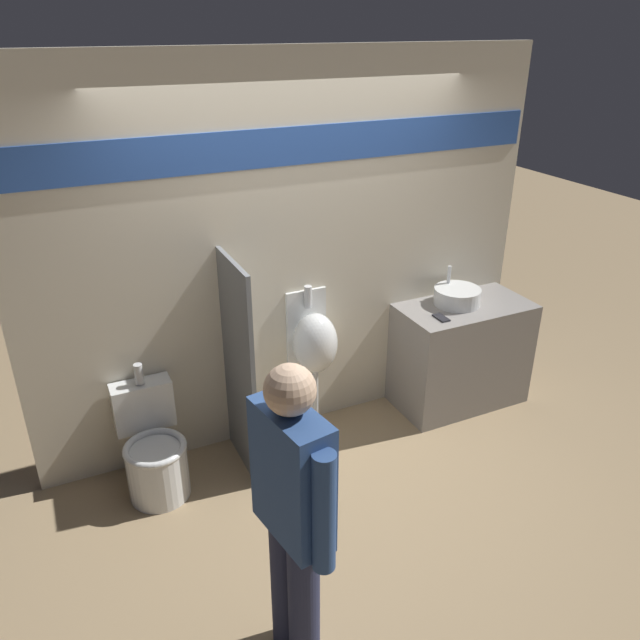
% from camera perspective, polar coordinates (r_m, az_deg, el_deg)
% --- Properties ---
extents(ground_plane, '(16.00, 16.00, 0.00)m').
position_cam_1_polar(ground_plane, '(4.53, 0.95, -12.92)').
color(ground_plane, '#997F5B').
extents(display_wall, '(3.73, 0.07, 2.70)m').
position_cam_1_polar(display_wall, '(4.33, -2.44, 5.97)').
color(display_wall, beige).
rests_on(display_wall, ground_plane).
extents(sink_counter, '(1.03, 0.55, 0.85)m').
position_cam_1_polar(sink_counter, '(5.10, 12.73, -3.05)').
color(sink_counter, gray).
rests_on(sink_counter, ground_plane).
extents(sink_basin, '(0.36, 0.36, 0.27)m').
position_cam_1_polar(sink_basin, '(4.90, 12.42, 2.15)').
color(sink_basin, silver).
rests_on(sink_basin, sink_counter).
extents(cell_phone, '(0.07, 0.14, 0.01)m').
position_cam_1_polar(cell_phone, '(4.66, 11.02, 0.21)').
color(cell_phone, '#232328').
rests_on(cell_phone, sink_counter).
extents(divider_near_counter, '(0.03, 0.59, 1.52)m').
position_cam_1_polar(divider_near_counter, '(4.15, -7.42, -4.45)').
color(divider_near_counter, slate).
rests_on(divider_near_counter, ground_plane).
extents(urinal_near_counter, '(0.32, 0.32, 1.15)m').
position_cam_1_polar(urinal_near_counter, '(4.46, -0.52, -2.08)').
color(urinal_near_counter, silver).
rests_on(urinal_near_counter, ground_plane).
extents(toilet, '(0.40, 0.57, 0.85)m').
position_cam_1_polar(toilet, '(4.29, -14.94, -11.62)').
color(toilet, silver).
rests_on(toilet, ground_plane).
extents(person_in_vest, '(0.25, 0.56, 1.63)m').
position_cam_1_polar(person_in_vest, '(2.84, -2.50, -17.09)').
color(person_in_vest, '#282D4C').
rests_on(person_in_vest, ground_plane).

